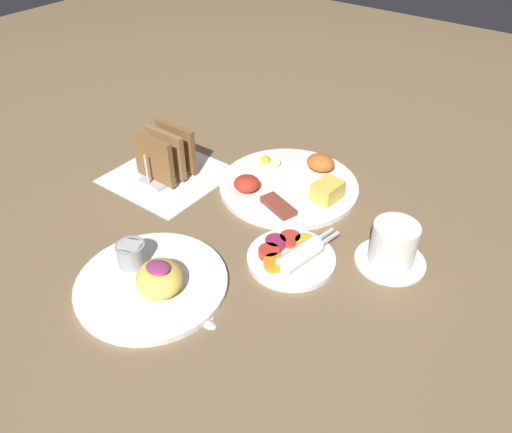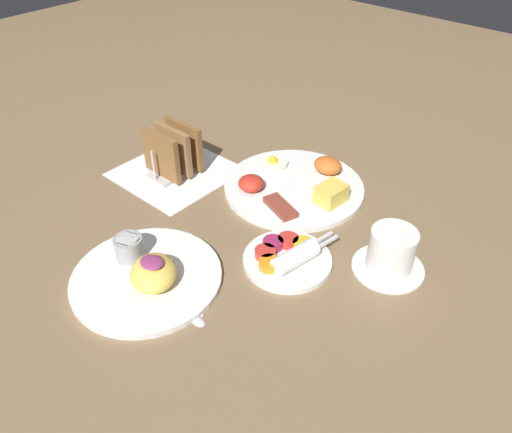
{
  "view_description": "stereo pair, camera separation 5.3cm",
  "coord_description": "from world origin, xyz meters",
  "px_view_note": "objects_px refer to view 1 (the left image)",
  "views": [
    {
      "loc": [
        0.52,
        -0.51,
        0.58
      ],
      "look_at": [
        0.1,
        0.06,
        0.03
      ],
      "focal_mm": 35.0,
      "sensor_mm": 36.0,
      "label": 1
    },
    {
      "loc": [
        0.56,
        -0.47,
        0.58
      ],
      "look_at": [
        0.1,
        0.06,
        0.03
      ],
      "focal_mm": 35.0,
      "sensor_mm": 36.0,
      "label": 2
    }
  ],
  "objects_px": {
    "plate_breakfast": "(291,183)",
    "coffee_cup": "(393,246)",
    "plate_condiments": "(291,255)",
    "plate_foreground": "(151,279)",
    "toast_rack": "(166,155)"
  },
  "relations": [
    {
      "from": "plate_breakfast",
      "to": "coffee_cup",
      "type": "xyz_separation_m",
      "value": [
        0.26,
        -0.08,
        0.03
      ]
    },
    {
      "from": "coffee_cup",
      "to": "plate_breakfast",
      "type": "bearing_deg",
      "value": 162.12
    },
    {
      "from": "plate_condiments",
      "to": "toast_rack",
      "type": "height_order",
      "value": "toast_rack"
    },
    {
      "from": "toast_rack",
      "to": "plate_breakfast",
      "type": "bearing_deg",
      "value": 27.14
    },
    {
      "from": "plate_condiments",
      "to": "plate_foreground",
      "type": "distance_m",
      "value": 0.23
    },
    {
      "from": "plate_foreground",
      "to": "plate_condiments",
      "type": "bearing_deg",
      "value": 51.36
    },
    {
      "from": "plate_condiments",
      "to": "toast_rack",
      "type": "distance_m",
      "value": 0.36
    },
    {
      "from": "toast_rack",
      "to": "coffee_cup",
      "type": "xyz_separation_m",
      "value": [
        0.49,
        0.04,
        -0.02
      ]
    },
    {
      "from": "toast_rack",
      "to": "plate_condiments",
      "type": "bearing_deg",
      "value": -10.04
    },
    {
      "from": "plate_breakfast",
      "to": "plate_foreground",
      "type": "distance_m",
      "value": 0.37
    },
    {
      "from": "toast_rack",
      "to": "coffee_cup",
      "type": "bearing_deg",
      "value": 4.13
    },
    {
      "from": "plate_breakfast",
      "to": "plate_foreground",
      "type": "bearing_deg",
      "value": -93.63
    },
    {
      "from": "plate_condiments",
      "to": "coffee_cup",
      "type": "relative_size",
      "value": 1.37
    },
    {
      "from": "plate_foreground",
      "to": "coffee_cup",
      "type": "relative_size",
      "value": 2.04
    },
    {
      "from": "plate_condiments",
      "to": "plate_foreground",
      "type": "xyz_separation_m",
      "value": [
        -0.15,
        -0.18,
        0.0
      ]
    }
  ]
}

